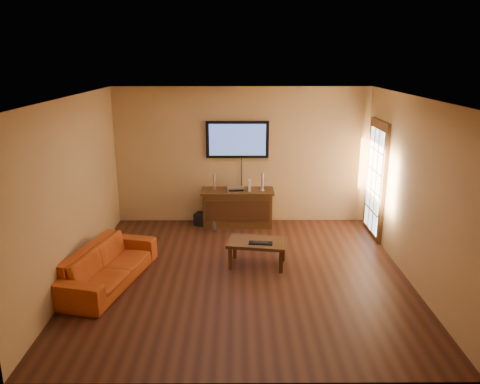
{
  "coord_description": "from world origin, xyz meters",
  "views": [
    {
      "loc": [
        -0.08,
        -6.59,
        3.25
      ],
      "look_at": [
        -0.04,
        0.8,
        1.1
      ],
      "focal_mm": 35.0,
      "sensor_mm": 36.0,
      "label": 1
    }
  ],
  "objects_px": {
    "keyboard": "(261,243)",
    "av_receiver": "(236,189)",
    "television": "(237,140)",
    "coffee_table": "(257,245)",
    "game_console": "(250,185)",
    "speaker_left": "(214,182)",
    "sofa": "(107,259)",
    "subwoofer": "(201,219)",
    "speaker_right": "(262,182)",
    "media_console": "(238,208)",
    "bottle": "(214,226)"
  },
  "relations": [
    {
      "from": "speaker_left",
      "to": "keyboard",
      "type": "bearing_deg",
      "value": -67.85
    },
    {
      "from": "coffee_table",
      "to": "subwoofer",
      "type": "bearing_deg",
      "value": 118.73
    },
    {
      "from": "speaker_left",
      "to": "sofa",
      "type": "bearing_deg",
      "value": -120.23
    },
    {
      "from": "coffee_table",
      "to": "speaker_left",
      "type": "bearing_deg",
      "value": 111.92
    },
    {
      "from": "av_receiver",
      "to": "game_console",
      "type": "distance_m",
      "value": 0.28
    },
    {
      "from": "coffee_table",
      "to": "subwoofer",
      "type": "distance_m",
      "value": 2.17
    },
    {
      "from": "television",
      "to": "game_console",
      "type": "relative_size",
      "value": 5.59
    },
    {
      "from": "speaker_right",
      "to": "sofa",
      "type": "bearing_deg",
      "value": -134.58
    },
    {
      "from": "coffee_table",
      "to": "speaker_right",
      "type": "bearing_deg",
      "value": 84.8
    },
    {
      "from": "game_console",
      "to": "sofa",
      "type": "bearing_deg",
      "value": -127.59
    },
    {
      "from": "sofa",
      "to": "bottle",
      "type": "relative_size",
      "value": 9.2
    },
    {
      "from": "television",
      "to": "coffee_table",
      "type": "distance_m",
      "value": 2.51
    },
    {
      "from": "media_console",
      "to": "coffee_table",
      "type": "relative_size",
      "value": 1.42
    },
    {
      "from": "keyboard",
      "to": "speaker_right",
      "type": "bearing_deg",
      "value": 86.53
    },
    {
      "from": "speaker_right",
      "to": "keyboard",
      "type": "distance_m",
      "value": 2.0
    },
    {
      "from": "speaker_right",
      "to": "av_receiver",
      "type": "height_order",
      "value": "speaker_right"
    },
    {
      "from": "av_receiver",
      "to": "game_console",
      "type": "relative_size",
      "value": 1.49
    },
    {
      "from": "coffee_table",
      "to": "bottle",
      "type": "distance_m",
      "value": 1.73
    },
    {
      "from": "sofa",
      "to": "game_console",
      "type": "xyz_separation_m",
      "value": [
        2.16,
        2.45,
        0.45
      ]
    },
    {
      "from": "media_console",
      "to": "sofa",
      "type": "relative_size",
      "value": 0.74
    },
    {
      "from": "sofa",
      "to": "subwoofer",
      "type": "bearing_deg",
      "value": -12.53
    },
    {
      "from": "bottle",
      "to": "keyboard",
      "type": "bearing_deg",
      "value": -63.18
    },
    {
      "from": "television",
      "to": "speaker_left",
      "type": "height_order",
      "value": "television"
    },
    {
      "from": "speaker_right",
      "to": "coffee_table",
      "type": "bearing_deg",
      "value": -95.2
    },
    {
      "from": "sofa",
      "to": "keyboard",
      "type": "height_order",
      "value": "sofa"
    },
    {
      "from": "coffee_table",
      "to": "keyboard",
      "type": "height_order",
      "value": "keyboard"
    },
    {
      "from": "av_receiver",
      "to": "keyboard",
      "type": "distance_m",
      "value": 1.99
    },
    {
      "from": "television",
      "to": "speaker_left",
      "type": "bearing_deg",
      "value": -158.15
    },
    {
      "from": "speaker_left",
      "to": "keyboard",
      "type": "height_order",
      "value": "speaker_left"
    },
    {
      "from": "media_console",
      "to": "television",
      "type": "distance_m",
      "value": 1.34
    },
    {
      "from": "sofa",
      "to": "television",
      "type": "bearing_deg",
      "value": -22.23
    },
    {
      "from": "speaker_left",
      "to": "speaker_right",
      "type": "bearing_deg",
      "value": -4.55
    },
    {
      "from": "sofa",
      "to": "speaker_left",
      "type": "bearing_deg",
      "value": -16.98
    },
    {
      "from": "speaker_left",
      "to": "av_receiver",
      "type": "relative_size",
      "value": 0.99
    },
    {
      "from": "television",
      "to": "bottle",
      "type": "bearing_deg",
      "value": -128.28
    },
    {
      "from": "subwoofer",
      "to": "keyboard",
      "type": "relative_size",
      "value": 0.63
    },
    {
      "from": "media_console",
      "to": "television",
      "type": "height_order",
      "value": "television"
    },
    {
      "from": "av_receiver",
      "to": "speaker_left",
      "type": "bearing_deg",
      "value": 160.94
    },
    {
      "from": "bottle",
      "to": "television",
      "type": "bearing_deg",
      "value": 51.72
    },
    {
      "from": "media_console",
      "to": "television",
      "type": "relative_size",
      "value": 1.16
    },
    {
      "from": "keyboard",
      "to": "av_receiver",
      "type": "bearing_deg",
      "value": 101.75
    },
    {
      "from": "sofa",
      "to": "bottle",
      "type": "distance_m",
      "value": 2.59
    },
    {
      "from": "media_console",
      "to": "television",
      "type": "xyz_separation_m",
      "value": [
        0.0,
        0.23,
        1.32
      ]
    },
    {
      "from": "television",
      "to": "subwoofer",
      "type": "bearing_deg",
      "value": -163.66
    },
    {
      "from": "television",
      "to": "coffee_table",
      "type": "height_order",
      "value": "television"
    },
    {
      "from": "media_console",
      "to": "speaker_right",
      "type": "height_order",
      "value": "speaker_right"
    },
    {
      "from": "media_console",
      "to": "bottle",
      "type": "relative_size",
      "value": 6.77
    },
    {
      "from": "media_console",
      "to": "speaker_right",
      "type": "xyz_separation_m",
      "value": [
        0.48,
        -0.03,
        0.52
      ]
    },
    {
      "from": "subwoofer",
      "to": "speaker_right",
      "type": "bearing_deg",
      "value": 17.66
    },
    {
      "from": "speaker_left",
      "to": "coffee_table",
      "type": "bearing_deg",
      "value": -68.08
    }
  ]
}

